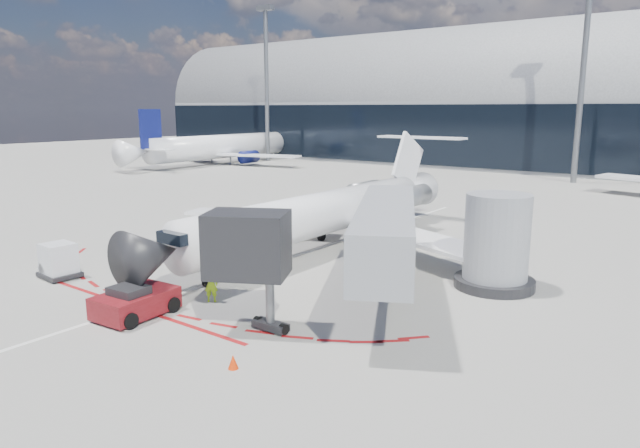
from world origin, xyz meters
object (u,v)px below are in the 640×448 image
Objects in this scene: ramp_worker at (211,284)px; uld_container at (59,261)px; regional_jet at (328,211)px; pushback_tug at (135,302)px.

uld_container is at bearing -21.21° from ramp_worker.
uld_container is (-7.62, -14.08, -1.48)m from regional_jet.
pushback_tug is at bearing -87.88° from regional_jet.
uld_container is (-9.47, -2.16, 0.07)m from ramp_worker.
uld_container is (-8.18, 1.09, 0.30)m from pushback_tug.
pushback_tug is at bearing 34.26° from ramp_worker.
ramp_worker is 0.82× the size of uld_container.
regional_jet is 16.08m from uld_container.
ramp_worker is (1.29, 3.25, 0.23)m from pushback_tug.
regional_jet is at bearing 87.82° from pushback_tug.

